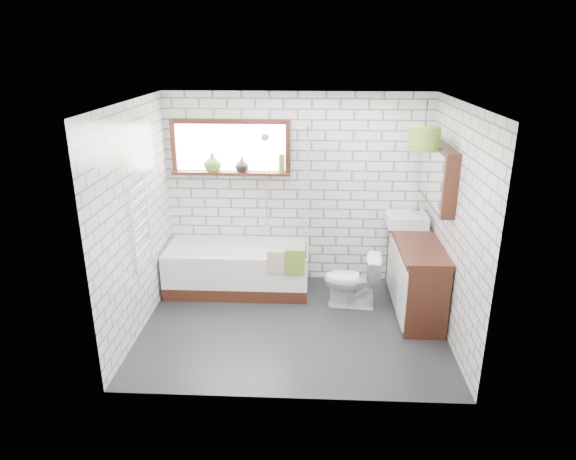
{
  "coord_description": "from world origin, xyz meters",
  "views": [
    {
      "loc": [
        0.2,
        -5.17,
        3.04
      ],
      "look_at": [
        -0.07,
        0.25,
        1.07
      ],
      "focal_mm": 32.0,
      "sensor_mm": 36.0,
      "label": 1
    }
  ],
  "objects_px": {
    "toilet": "(352,280)",
    "pendant": "(424,138)",
    "basin": "(406,220)",
    "bathtub": "(238,268)",
    "vanity": "(415,274)"
  },
  "relations": [
    {
      "from": "toilet",
      "to": "pendant",
      "type": "height_order",
      "value": "pendant"
    },
    {
      "from": "bathtub",
      "to": "pendant",
      "type": "bearing_deg",
      "value": -14.23
    },
    {
      "from": "toilet",
      "to": "pendant",
      "type": "relative_size",
      "value": 2.04
    },
    {
      "from": "toilet",
      "to": "vanity",
      "type": "bearing_deg",
      "value": 96.2
    },
    {
      "from": "bathtub",
      "to": "basin",
      "type": "height_order",
      "value": "basin"
    },
    {
      "from": "basin",
      "to": "pendant",
      "type": "relative_size",
      "value": 1.48
    },
    {
      "from": "bathtub",
      "to": "basin",
      "type": "bearing_deg",
      "value": 3.12
    },
    {
      "from": "vanity",
      "to": "basin",
      "type": "relative_size",
      "value": 3.13
    },
    {
      "from": "pendant",
      "to": "basin",
      "type": "bearing_deg",
      "value": 89.02
    },
    {
      "from": "bathtub",
      "to": "pendant",
      "type": "height_order",
      "value": "pendant"
    },
    {
      "from": "vanity",
      "to": "pendant",
      "type": "relative_size",
      "value": 4.63
    },
    {
      "from": "toilet",
      "to": "basin",
      "type": "bearing_deg",
      "value": 131.76
    },
    {
      "from": "basin",
      "to": "pendant",
      "type": "xyz_separation_m",
      "value": [
        -0.01,
        -0.66,
        1.14
      ]
    },
    {
      "from": "toilet",
      "to": "pendant",
      "type": "distance_m",
      "value": 1.89
    },
    {
      "from": "vanity",
      "to": "pendant",
      "type": "distance_m",
      "value": 1.67
    }
  ]
}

